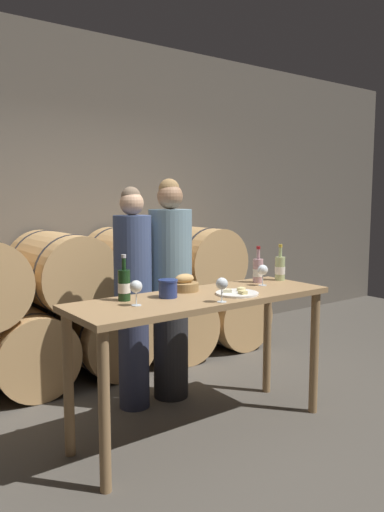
# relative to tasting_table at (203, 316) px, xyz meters

# --- Properties ---
(ground_plane) EXTENTS (10.00, 10.00, 0.00)m
(ground_plane) POSITION_rel_tasting_table_xyz_m (0.00, 0.00, -0.81)
(ground_plane) COLOR #4C473F
(stone_wall_back) EXTENTS (10.00, 0.12, 3.20)m
(stone_wall_back) POSITION_rel_tasting_table_xyz_m (0.00, 2.18, 0.79)
(stone_wall_back) COLOR #60594F
(stone_wall_back) RESTS_ON ground_plane
(barrel_stack) EXTENTS (3.56, 0.97, 1.30)m
(barrel_stack) POSITION_rel_tasting_table_xyz_m (-0.00, 1.57, -0.20)
(barrel_stack) COLOR tan
(barrel_stack) RESTS_ON ground_plane
(tasting_table) EXTENTS (1.82, 0.60, 0.95)m
(tasting_table) POSITION_rel_tasting_table_xyz_m (0.00, 0.00, 0.00)
(tasting_table) COLOR #99754C
(tasting_table) RESTS_ON ground_plane
(person_left) EXTENTS (0.28, 0.28, 1.67)m
(person_left) POSITION_rel_tasting_table_xyz_m (-0.17, 0.63, 0.06)
(person_left) COLOR #2D334C
(person_left) RESTS_ON ground_plane
(person_right) EXTENTS (0.34, 0.34, 1.73)m
(person_right) POSITION_rel_tasting_table_xyz_m (0.17, 0.63, 0.08)
(person_right) COLOR #232326
(person_right) RESTS_ON ground_plane
(wine_bottle_red) EXTENTS (0.08, 0.08, 0.29)m
(wine_bottle_red) POSITION_rel_tasting_table_xyz_m (-0.50, 0.16, 0.24)
(wine_bottle_red) COLOR #193819
(wine_bottle_red) RESTS_ON tasting_table
(wine_bottle_white) EXTENTS (0.08, 0.08, 0.28)m
(wine_bottle_white) POSITION_rel_tasting_table_xyz_m (0.85, 0.12, 0.23)
(wine_bottle_white) COLOR #ADBC7F
(wine_bottle_white) RESTS_ON tasting_table
(wine_bottle_rose) EXTENTS (0.08, 0.08, 0.28)m
(wine_bottle_rose) POSITION_rel_tasting_table_xyz_m (0.64, 0.14, 0.23)
(wine_bottle_rose) COLOR #BC8E93
(wine_bottle_rose) RESTS_ON tasting_table
(blue_crock) EXTENTS (0.13, 0.13, 0.12)m
(blue_crock) POSITION_rel_tasting_table_xyz_m (-0.23, 0.08, 0.20)
(blue_crock) COLOR navy
(blue_crock) RESTS_ON tasting_table
(bread_basket) EXTENTS (0.20, 0.20, 0.12)m
(bread_basket) POSITION_rel_tasting_table_xyz_m (-0.01, 0.20, 0.18)
(bread_basket) COLOR olive
(bread_basket) RESTS_ON tasting_table
(cheese_plate) EXTENTS (0.29, 0.29, 0.04)m
(cheese_plate) POSITION_rel_tasting_table_xyz_m (0.20, -0.11, 0.15)
(cheese_plate) COLOR white
(cheese_plate) RESTS_ON tasting_table
(wine_glass_far_left) EXTENTS (0.08, 0.08, 0.15)m
(wine_glass_far_left) POSITION_rel_tasting_table_xyz_m (-0.51, -0.01, 0.25)
(wine_glass_far_left) COLOR white
(wine_glass_far_left) RESTS_ON tasting_table
(wine_glass_left) EXTENTS (0.08, 0.08, 0.15)m
(wine_glass_left) POSITION_rel_tasting_table_xyz_m (-0.04, -0.24, 0.25)
(wine_glass_left) COLOR white
(wine_glass_left) RESTS_ON tasting_table
(wine_glass_center) EXTENTS (0.08, 0.08, 0.15)m
(wine_glass_center) POSITION_rel_tasting_table_xyz_m (0.57, 0.03, 0.25)
(wine_glass_center) COLOR white
(wine_glass_center) RESTS_ON tasting_table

